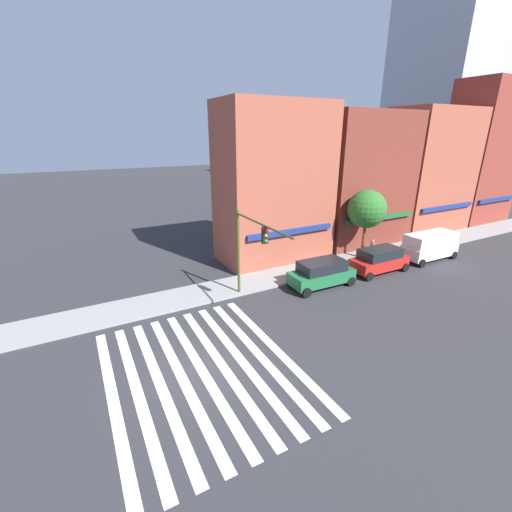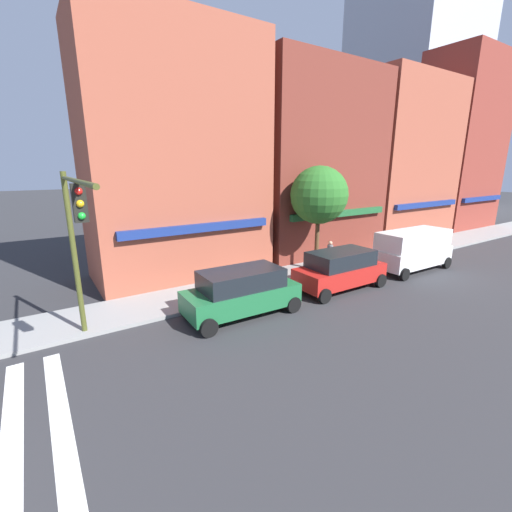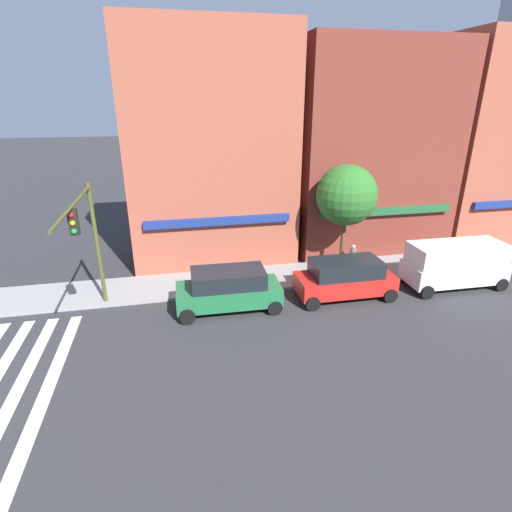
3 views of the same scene
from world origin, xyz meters
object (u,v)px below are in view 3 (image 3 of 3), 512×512
suv_green (229,289)px  traffic_signal (87,233)px  street_tree (347,195)px  pedestrian_grey_coat (352,260)px  suv_red (345,278)px  van_white (455,263)px

suv_green → traffic_signal: bearing=-179.4°
traffic_signal → street_tree: street_tree is taller
pedestrian_grey_coat → suv_red: bearing=-80.0°
traffic_signal → pedestrian_grey_coat: size_ratio=3.57×
suv_red → traffic_signal: bearing=179.9°
suv_red → van_white: (5.96, -0.00, 0.25)m
traffic_signal → pedestrian_grey_coat: (12.59, 1.92, -3.00)m
traffic_signal → street_tree: bearing=12.4°
suv_red → street_tree: (1.01, 2.80, 3.35)m
suv_green → suv_red: bearing=1.5°
suv_green → van_white: (11.63, -0.00, 0.25)m
van_white → pedestrian_grey_coat: van_white is taller
traffic_signal → van_white: (17.27, -0.09, -2.79)m
van_white → pedestrian_grey_coat: 5.09m
traffic_signal → suv_green: traffic_signal is taller
van_white → pedestrian_grey_coat: (-4.67, 2.01, -0.21)m
street_tree → van_white: bearing=-29.5°
van_white → street_tree: 6.47m
traffic_signal → street_tree: size_ratio=1.08×
suv_green → street_tree: bearing=24.2°
suv_green → suv_red: same height
suv_green → van_white: van_white is taller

